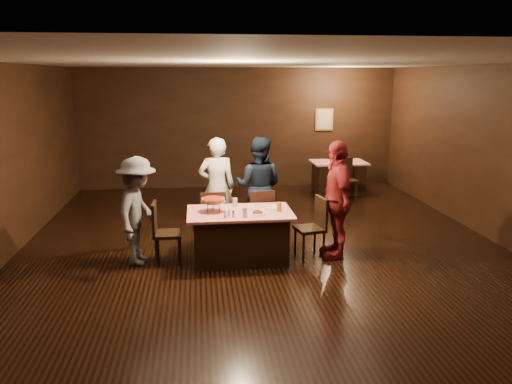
{
  "coord_description": "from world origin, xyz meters",
  "views": [
    {
      "loc": [
        -1.03,
        -7.62,
        2.8
      ],
      "look_at": [
        -0.14,
        0.02,
        1.0
      ],
      "focal_mm": 35.0,
      "sensor_mm": 36.0,
      "label": 1
    }
  ],
  "objects_px": {
    "chair_back_near": "(347,179)",
    "diner_red_shirt": "(337,199)",
    "chair_far_right": "(260,216)",
    "diner_white_jacket": "(217,187)",
    "chair_end_left": "(168,232)",
    "chair_far_left": "(212,217)",
    "diner_grey_knit": "(138,211)",
    "chair_end_right": "(310,228)",
    "glass_back": "(235,202)",
    "plate_empty": "(274,207)",
    "glass_amber": "(279,207)",
    "back_table": "(338,177)",
    "glass_front_left": "(245,212)",
    "chair_back_far": "(332,169)",
    "diner_navy_hoodie": "(259,186)",
    "main_table": "(240,236)",
    "pizza_stand": "(213,200)"
  },
  "relations": [
    {
      "from": "glass_amber",
      "to": "glass_back",
      "type": "bearing_deg",
      "value": 151.7
    },
    {
      "from": "diner_navy_hoodie",
      "to": "chair_back_far",
      "type": "bearing_deg",
      "value": -103.19
    },
    {
      "from": "main_table",
      "to": "chair_end_left",
      "type": "xyz_separation_m",
      "value": [
        -1.1,
        0.0,
        0.09
      ]
    },
    {
      "from": "chair_far_right",
      "to": "diner_white_jacket",
      "type": "height_order",
      "value": "diner_white_jacket"
    },
    {
      "from": "chair_far_right",
      "to": "chair_back_near",
      "type": "height_order",
      "value": "same"
    },
    {
      "from": "main_table",
      "to": "back_table",
      "type": "relative_size",
      "value": 1.23
    },
    {
      "from": "main_table",
      "to": "back_table",
      "type": "xyz_separation_m",
      "value": [
        2.77,
        4.26,
        0.0
      ]
    },
    {
      "from": "chair_back_far",
      "to": "diner_white_jacket",
      "type": "distance_m",
      "value": 4.75
    },
    {
      "from": "back_table",
      "to": "plate_empty",
      "type": "xyz_separation_m",
      "value": [
        -2.22,
        -4.11,
        0.39
      ]
    },
    {
      "from": "chair_far_left",
      "to": "glass_back",
      "type": "height_order",
      "value": "chair_far_left"
    },
    {
      "from": "diner_white_jacket",
      "to": "diner_navy_hoodie",
      "type": "xyz_separation_m",
      "value": [
        0.74,
        -0.01,
        -0.0
      ]
    },
    {
      "from": "chair_far_left",
      "to": "chair_far_right",
      "type": "bearing_deg",
      "value": 175.7
    },
    {
      "from": "chair_far_right",
      "to": "chair_end_right",
      "type": "height_order",
      "value": "same"
    },
    {
      "from": "chair_far_left",
      "to": "diner_red_shirt",
      "type": "relative_size",
      "value": 0.51
    },
    {
      "from": "chair_back_near",
      "to": "diner_red_shirt",
      "type": "distance_m",
      "value": 3.82
    },
    {
      "from": "chair_far_left",
      "to": "diner_navy_hoodie",
      "type": "relative_size",
      "value": 0.54
    },
    {
      "from": "diner_grey_knit",
      "to": "glass_front_left",
      "type": "height_order",
      "value": "diner_grey_knit"
    },
    {
      "from": "chair_end_left",
      "to": "chair_far_left",
      "type": "bearing_deg",
      "value": -42.61
    },
    {
      "from": "chair_end_left",
      "to": "diner_grey_knit",
      "type": "xyz_separation_m",
      "value": [
        -0.43,
        0.04,
        0.34
      ]
    },
    {
      "from": "back_table",
      "to": "plate_empty",
      "type": "distance_m",
      "value": 4.68
    },
    {
      "from": "chair_far_left",
      "to": "chair_end_left",
      "type": "distance_m",
      "value": 1.03
    },
    {
      "from": "chair_back_far",
      "to": "glass_amber",
      "type": "xyz_separation_m",
      "value": [
        -2.17,
        -4.91,
        0.37
      ]
    },
    {
      "from": "back_table",
      "to": "glass_amber",
      "type": "distance_m",
      "value": 4.84
    },
    {
      "from": "glass_amber",
      "to": "diner_navy_hoodie",
      "type": "bearing_deg",
      "value": 96.94
    },
    {
      "from": "chair_back_far",
      "to": "chair_far_left",
      "type": "bearing_deg",
      "value": 61.99
    },
    {
      "from": "main_table",
      "to": "pizza_stand",
      "type": "relative_size",
      "value": 4.21
    },
    {
      "from": "diner_grey_knit",
      "to": "plate_empty",
      "type": "relative_size",
      "value": 6.55
    },
    {
      "from": "chair_far_right",
      "to": "diner_grey_knit",
      "type": "height_order",
      "value": "diner_grey_knit"
    },
    {
      "from": "diner_white_jacket",
      "to": "plate_empty",
      "type": "bearing_deg",
      "value": 126.42
    },
    {
      "from": "chair_end_right",
      "to": "glass_front_left",
      "type": "bearing_deg",
      "value": -85.17
    },
    {
      "from": "diner_grey_knit",
      "to": "chair_end_right",
      "type": "bearing_deg",
      "value": -77.97
    },
    {
      "from": "glass_front_left",
      "to": "plate_empty",
      "type": "bearing_deg",
      "value": 41.99
    },
    {
      "from": "pizza_stand",
      "to": "main_table",
      "type": "bearing_deg",
      "value": -7.13
    },
    {
      "from": "chair_back_near",
      "to": "diner_red_shirt",
      "type": "relative_size",
      "value": 0.51
    },
    {
      "from": "diner_red_shirt",
      "to": "glass_back",
      "type": "distance_m",
      "value": 1.59
    },
    {
      "from": "plate_empty",
      "to": "glass_back",
      "type": "bearing_deg",
      "value": 165.96
    },
    {
      "from": "main_table",
      "to": "chair_far_right",
      "type": "distance_m",
      "value": 0.85
    },
    {
      "from": "diner_navy_hoodie",
      "to": "glass_amber",
      "type": "height_order",
      "value": "diner_navy_hoodie"
    },
    {
      "from": "diner_grey_knit",
      "to": "chair_end_left",
      "type": "bearing_deg",
      "value": -82.2
    },
    {
      "from": "main_table",
      "to": "diner_grey_knit",
      "type": "relative_size",
      "value": 0.98
    },
    {
      "from": "main_table",
      "to": "chair_back_far",
      "type": "bearing_deg",
      "value": 60.34
    },
    {
      "from": "chair_far_left",
      "to": "chair_back_far",
      "type": "xyz_separation_m",
      "value": [
        3.17,
        4.11,
        0.0
      ]
    },
    {
      "from": "chair_back_near",
      "to": "glass_back",
      "type": "distance_m",
      "value": 4.32
    },
    {
      "from": "chair_far_right",
      "to": "plate_empty",
      "type": "bearing_deg",
      "value": 97.03
    },
    {
      "from": "pizza_stand",
      "to": "glass_front_left",
      "type": "relative_size",
      "value": 2.71
    },
    {
      "from": "chair_end_left",
      "to": "diner_white_jacket",
      "type": "xyz_separation_m",
      "value": [
        0.8,
        1.26,
        0.41
      ]
    },
    {
      "from": "diner_grey_knit",
      "to": "glass_amber",
      "type": "distance_m",
      "value": 2.13
    },
    {
      "from": "diner_grey_knit",
      "to": "chair_back_near",
      "type": "bearing_deg",
      "value": -37.83
    },
    {
      "from": "chair_far_right",
      "to": "chair_end_left",
      "type": "bearing_deg",
      "value": 19.56
    },
    {
      "from": "back_table",
      "to": "plate_empty",
      "type": "height_order",
      "value": "plate_empty"
    }
  ]
}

